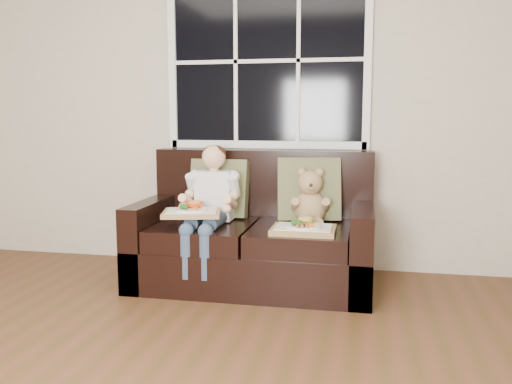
% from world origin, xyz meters
% --- Properties ---
extents(room_walls, '(4.52, 5.02, 2.71)m').
position_xyz_m(room_walls, '(0.00, 0.00, 1.59)').
color(room_walls, beige).
rests_on(room_walls, ground).
extents(window_back, '(1.62, 0.04, 1.37)m').
position_xyz_m(window_back, '(0.28, 2.48, 1.65)').
color(window_back, black).
rests_on(window_back, room_walls).
extents(loveseat, '(1.70, 0.92, 0.96)m').
position_xyz_m(loveseat, '(0.28, 2.02, 0.31)').
color(loveseat, black).
rests_on(loveseat, ground).
extents(pillow_left, '(0.45, 0.21, 0.45)m').
position_xyz_m(pillow_left, '(-0.04, 2.17, 0.67)').
color(pillow_left, olive).
rests_on(pillow_left, loveseat).
extents(pillow_right, '(0.50, 0.30, 0.48)m').
position_xyz_m(pillow_right, '(0.65, 2.17, 0.68)').
color(pillow_right, olive).
rests_on(pillow_right, loveseat).
extents(child, '(0.38, 0.60, 0.87)m').
position_xyz_m(child, '(-0.03, 1.90, 0.64)').
color(child, silver).
rests_on(child, loveseat).
extents(teddy_bear, '(0.26, 0.33, 0.42)m').
position_xyz_m(teddy_bear, '(0.67, 2.06, 0.62)').
color(teddy_bear, '#A08754').
rests_on(teddy_bear, loveseat).
extents(tray_left, '(0.45, 0.38, 0.09)m').
position_xyz_m(tray_left, '(-0.10, 1.68, 0.57)').
color(tray_left, tan).
rests_on(tray_left, child).
extents(tray_right, '(0.42, 0.32, 0.10)m').
position_xyz_m(tray_right, '(0.66, 1.72, 0.48)').
color(tray_right, tan).
rests_on(tray_right, loveseat).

